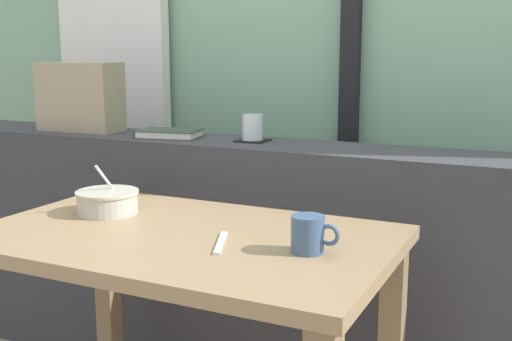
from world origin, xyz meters
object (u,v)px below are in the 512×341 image
(juice_glass, at_px, (253,128))
(fork_utensil, at_px, (221,243))
(breakfast_table, at_px, (184,280))
(closed_book, at_px, (169,133))
(ceramic_mug, at_px, (309,234))
(coaster_square, at_px, (253,141))
(throw_pillow, at_px, (80,97))
(soup_bowl, at_px, (108,202))

(juice_glass, distance_m, fork_utensil, 0.73)
(breakfast_table, distance_m, closed_book, 0.77)
(breakfast_table, bearing_deg, ceramic_mug, -2.11)
(coaster_square, relative_size, juice_glass, 1.15)
(closed_book, bearing_deg, ceramic_mug, -38.09)
(throw_pillow, height_order, fork_utensil, throw_pillow)
(juice_glass, bearing_deg, fork_utensil, -70.24)
(closed_book, height_order, throw_pillow, throw_pillow)
(coaster_square, bearing_deg, fork_utensil, -70.24)
(juice_glass, bearing_deg, soup_bowl, -108.81)
(juice_glass, xyz_separation_m, closed_book, (-0.31, -0.04, -0.03))
(breakfast_table, relative_size, ceramic_mug, 9.21)
(fork_utensil, relative_size, ceramic_mug, 1.50)
(breakfast_table, distance_m, throw_pillow, 1.10)
(ceramic_mug, bearing_deg, soup_bowl, 172.12)
(throw_pillow, bearing_deg, juice_glass, 1.72)
(throw_pillow, relative_size, ceramic_mug, 2.83)
(throw_pillow, bearing_deg, closed_book, -2.18)
(juice_glass, distance_m, soup_bowl, 0.60)
(breakfast_table, relative_size, coaster_square, 10.40)
(fork_utensil, xyz_separation_m, ceramic_mug, (0.21, 0.03, 0.04))
(throw_pillow, bearing_deg, fork_utensil, -33.77)
(breakfast_table, relative_size, closed_book, 4.36)
(coaster_square, height_order, soup_bowl, coaster_square)
(coaster_square, relative_size, throw_pillow, 0.31)
(breakfast_table, bearing_deg, juice_glass, 99.87)
(breakfast_table, distance_m, fork_utensil, 0.19)
(soup_bowl, height_order, ceramic_mug, soup_bowl)
(coaster_square, distance_m, throw_pillow, 0.73)
(throw_pillow, bearing_deg, ceramic_mug, -27.63)
(throw_pillow, height_order, ceramic_mug, throw_pillow)
(juice_glass, xyz_separation_m, fork_utensil, (0.24, -0.66, -0.19))
(breakfast_table, bearing_deg, throw_pillow, 144.16)
(breakfast_table, relative_size, juice_glass, 12.00)
(coaster_square, xyz_separation_m, juice_glass, (0.00, 0.00, 0.04))
(breakfast_table, xyz_separation_m, throw_pillow, (-0.83, 0.60, 0.40))
(coaster_square, relative_size, soup_bowl, 0.57)
(ceramic_mug, bearing_deg, coaster_square, 125.22)
(fork_utensil, bearing_deg, throw_pillow, 123.64)
(breakfast_table, relative_size, throw_pillow, 3.25)
(breakfast_table, bearing_deg, coaster_square, 99.87)
(coaster_square, height_order, throw_pillow, throw_pillow)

